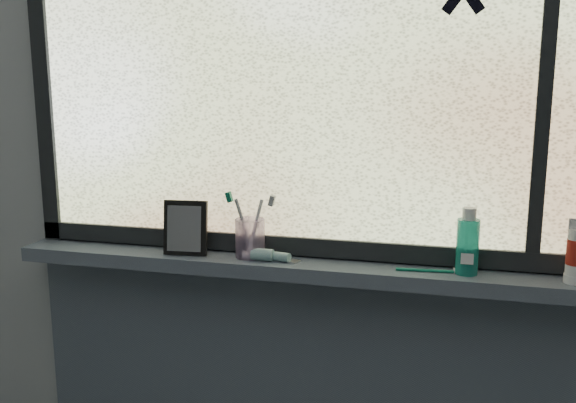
# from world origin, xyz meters

# --- Properties ---
(wall_back) EXTENTS (3.00, 0.01, 2.50)m
(wall_back) POSITION_xyz_m (0.00, 1.30, 1.25)
(wall_back) COLOR #9EA3A8
(wall_back) RESTS_ON ground
(windowsill) EXTENTS (1.62, 0.14, 0.04)m
(windowsill) POSITION_xyz_m (0.00, 1.23, 1.00)
(windowsill) COLOR #4A5362
(windowsill) RESTS_ON wall_back
(window_pane) EXTENTS (1.50, 0.01, 1.00)m
(window_pane) POSITION_xyz_m (0.00, 1.28, 1.53)
(window_pane) COLOR silver
(window_pane) RESTS_ON wall_back
(frame_bottom) EXTENTS (1.60, 0.03, 0.05)m
(frame_bottom) POSITION_xyz_m (0.00, 1.28, 1.05)
(frame_bottom) COLOR black
(frame_bottom) RESTS_ON windowsill
(frame_left) EXTENTS (0.05, 0.03, 1.10)m
(frame_left) POSITION_xyz_m (-0.78, 1.28, 1.53)
(frame_left) COLOR black
(frame_left) RESTS_ON wall_back
(frame_mullion) EXTENTS (0.03, 0.03, 1.00)m
(frame_mullion) POSITION_xyz_m (0.60, 1.28, 1.53)
(frame_mullion) COLOR black
(frame_mullion) RESTS_ON wall_back
(vanity_mirror) EXTENTS (0.13, 0.07, 0.15)m
(vanity_mirror) POSITION_xyz_m (-0.32, 1.22, 1.10)
(vanity_mirror) COLOR black
(vanity_mirror) RESTS_ON windowsill
(toothpaste_tube) EXTENTS (0.19, 0.06, 0.03)m
(toothpaste_tube) POSITION_xyz_m (-0.07, 1.21, 1.04)
(toothpaste_tube) COLOR silver
(toothpaste_tube) RESTS_ON windowsill
(toothbrush_cup) EXTENTS (0.08, 0.08, 0.11)m
(toothbrush_cup) POSITION_xyz_m (-0.14, 1.24, 1.07)
(toothbrush_cup) COLOR #BC9BCE
(toothbrush_cup) RESTS_ON windowsill
(toothbrush_lying) EXTENTS (0.18, 0.03, 0.01)m
(toothbrush_lying) POSITION_xyz_m (0.34, 1.22, 1.03)
(toothbrush_lying) COLOR #0B684C
(toothbrush_lying) RESTS_ON windowsill
(mouthwash_bottle) EXTENTS (0.07, 0.07, 0.14)m
(mouthwash_bottle) POSITION_xyz_m (0.44, 1.23, 1.11)
(mouthwash_bottle) COLOR teal
(mouthwash_bottle) RESTS_ON windowsill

